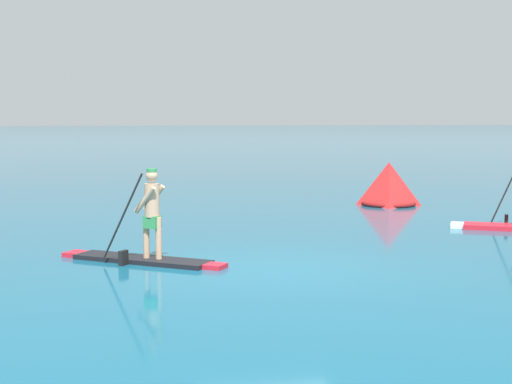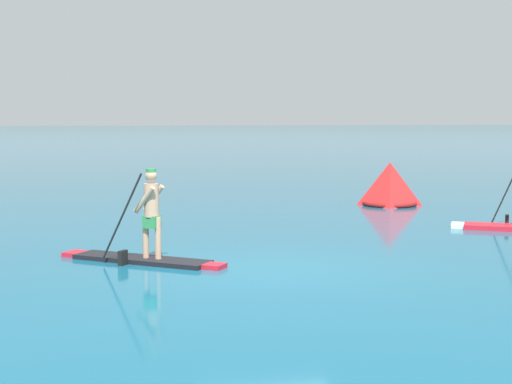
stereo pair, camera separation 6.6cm
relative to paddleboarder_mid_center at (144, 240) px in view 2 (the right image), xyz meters
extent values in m
plane|color=#145B7A|center=(2.11, -1.06, -0.41)|extent=(440.00, 440.00, 0.00)
cube|color=black|center=(-0.05, 0.05, -0.36)|extent=(2.45, 1.99, 0.08)
cube|color=red|center=(-1.23, 0.89, -0.36)|extent=(0.50, 0.53, 0.08)
cube|color=red|center=(1.14, -0.80, -0.36)|extent=(0.47, 0.48, 0.08)
cylinder|color=tan|center=(0.03, 0.00, 0.05)|extent=(0.11, 0.11, 0.74)
cylinder|color=tan|center=(0.23, -0.15, 0.05)|extent=(0.11, 0.11, 0.74)
cube|color=#338C4C|center=(0.13, -0.08, 0.33)|extent=(0.34, 0.33, 0.22)
cylinder|color=tan|center=(0.13, -0.08, 0.71)|extent=(0.26, 0.26, 0.59)
sphere|color=tan|center=(0.13, -0.08, 1.14)|extent=(0.21, 0.21, 0.21)
cylinder|color=#338C4C|center=(0.13, -0.08, 1.24)|extent=(0.18, 0.18, 0.06)
cylinder|color=tan|center=(0.00, -0.17, 0.73)|extent=(0.39, 0.32, 0.52)
cylinder|color=tan|center=(0.18, 0.08, 0.73)|extent=(0.39, 0.32, 0.52)
cylinder|color=black|center=(-0.39, -0.20, 0.45)|extent=(0.70, 0.53, 1.54)
cube|color=black|center=(-0.39, -0.20, -0.30)|extent=(0.18, 0.21, 0.32)
cube|color=white|center=(7.40, 2.89, -0.35)|extent=(0.48, 0.56, 0.11)
cylinder|color=black|center=(8.57, 2.76, 0.51)|extent=(0.63, 0.37, 1.68)
cube|color=black|center=(8.57, 2.76, -0.28)|extent=(0.17, 0.21, 0.32)
pyramid|color=red|center=(7.49, 7.50, 0.23)|extent=(1.73, 1.73, 1.26)
torus|color=maroon|center=(7.49, 7.50, -0.35)|extent=(1.60, 1.60, 0.12)
camera|label=1|loc=(-0.70, -13.46, 2.17)|focal=53.44mm
camera|label=2|loc=(-0.63, -13.48, 2.17)|focal=53.44mm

